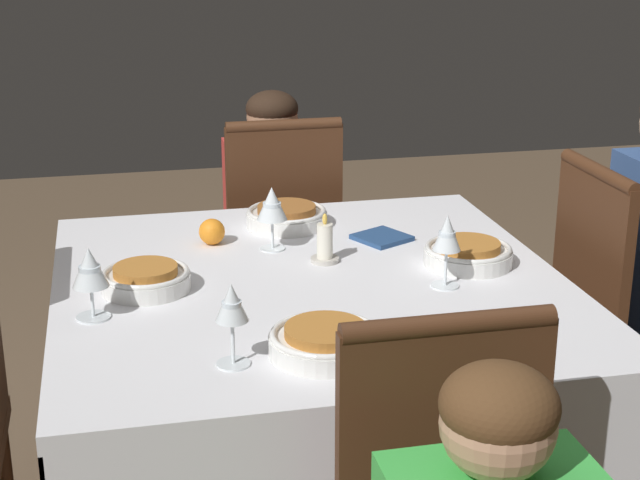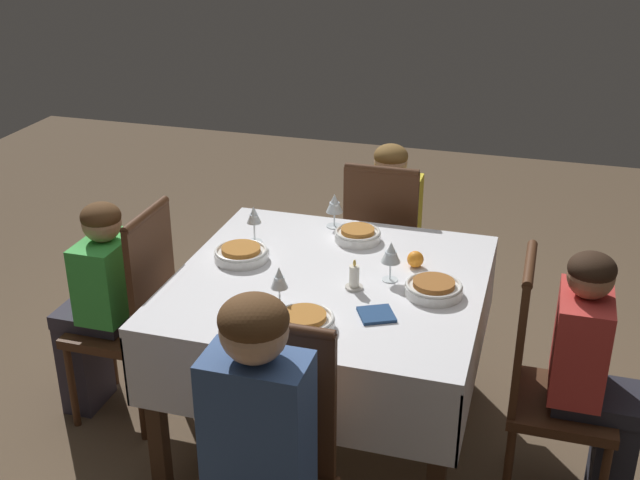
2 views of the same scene
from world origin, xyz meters
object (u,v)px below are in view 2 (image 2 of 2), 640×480
at_px(person_child_green, 98,300).
at_px(chair_west, 545,377).
at_px(wine_glass_west, 391,253).
at_px(chair_south, 383,250).
at_px(bowl_south, 358,234).
at_px(bowl_west, 434,288).
at_px(chair_north, 272,468).
at_px(person_adult_denim, 253,463).
at_px(dining_table, 330,301).
at_px(candle_centerpiece, 354,279).
at_px(person_child_yellow, 390,229).
at_px(wine_glass_east, 254,217).
at_px(wine_glass_north, 279,279).
at_px(orange_fruit, 415,259).
at_px(napkin_red_folded, 376,315).
at_px(bowl_east, 241,253).
at_px(chair_east, 134,310).
at_px(bowl_north, 305,321).
at_px(person_child_red, 594,374).
at_px(wine_glass_south, 334,204).

bearing_deg(person_child_green, chair_west, 89.45).
xyz_separation_m(person_child_green, wine_glass_west, (-1.22, -0.11, 0.33)).
bearing_deg(chair_south, wine_glass_west, 103.67).
xyz_separation_m(bowl_south, bowl_west, (-0.39, 0.39, -0.00)).
bearing_deg(chair_north, person_adult_denim, -90.00).
height_order(dining_table, candle_centerpiece, candle_centerpiece).
distance_m(person_child_yellow, person_child_green, 1.47).
bearing_deg(wine_glass_east, wine_glass_north, 119.51).
height_order(orange_fruit, napkin_red_folded, orange_fruit).
relative_size(chair_north, bowl_east, 4.52).
relative_size(person_child_green, napkin_red_folded, 6.19).
xyz_separation_m(person_child_yellow, wine_glass_east, (0.43, 0.75, 0.32)).
height_order(chair_north, wine_glass_east, chair_north).
bearing_deg(wine_glass_north, chair_east, -17.06).
relative_size(dining_table, person_child_green, 1.19).
bearing_deg(person_child_yellow, wine_glass_west, 101.34).
bearing_deg(bowl_north, person_child_green, -17.63).
height_order(wine_glass_east, bowl_west, wine_glass_east).
height_order(person_child_green, bowl_east, person_child_green).
xyz_separation_m(bowl_south, bowl_east, (0.40, 0.31, -0.00)).
height_order(chair_east, person_child_green, person_child_green).
bearing_deg(napkin_red_folded, person_child_green, -8.08).
distance_m(bowl_south, wine_glass_west, 0.39).
bearing_deg(person_adult_denim, bowl_east, 113.06).
relative_size(bowl_north, wine_glass_east, 1.30).
xyz_separation_m(chair_east, napkin_red_folded, (-1.07, 0.18, 0.25)).
height_order(chair_south, wine_glass_east, chair_south).
relative_size(person_child_green, wine_glass_west, 6.21).
bearing_deg(person_child_red, wine_glass_east, 77.59).
relative_size(chair_east, bowl_south, 5.01).
bearing_deg(chair_west, wine_glass_north, 102.40).
bearing_deg(bowl_west, wine_glass_east, -17.40).
bearing_deg(candle_centerpiece, person_child_green, 0.07).
distance_m(bowl_north, wine_glass_south, 0.88).
relative_size(bowl_north, bowl_south, 1.07).
height_order(chair_north, person_child_yellow, person_child_yellow).
distance_m(person_adult_denim, orange_fruit, 1.19).
bearing_deg(chair_west, person_child_green, 89.45).
bearing_deg(person_child_green, wine_glass_west, 95.01).
xyz_separation_m(wine_glass_north, bowl_south, (-0.12, -0.65, -0.09)).
relative_size(wine_glass_west, orange_fruit, 2.43).
xyz_separation_m(person_child_green, bowl_north, (-1.02, 0.32, 0.25)).
bearing_deg(napkin_red_folded, candle_centerpiece, -54.52).
bearing_deg(chair_north, wine_glass_south, 97.26).
relative_size(wine_glass_north, candle_centerpiece, 1.39).
bearing_deg(bowl_east, napkin_red_folded, 155.21).
distance_m(person_adult_denim, bowl_north, 0.60).
xyz_separation_m(person_adult_denim, person_child_green, (1.05, -0.91, -0.12)).
distance_m(chair_south, candle_centerpiece, 0.92).
xyz_separation_m(dining_table, candle_centerpiece, (-0.11, 0.06, 0.14)).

